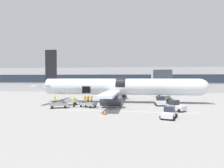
% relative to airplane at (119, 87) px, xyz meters
% --- Properties ---
extents(ground_plane, '(500.00, 500.00, 0.00)m').
position_rel_airplane_xyz_m(ground_plane, '(-2.37, -2.29, -3.20)').
color(ground_plane, gray).
extents(apron_marking_line, '(22.12, 0.66, 0.01)m').
position_rel_airplane_xyz_m(apron_marking_line, '(1.81, -11.06, -3.20)').
color(apron_marking_line, silver).
rests_on(apron_marking_line, ground_plane).
extents(terminal_strip, '(104.95, 9.80, 8.98)m').
position_rel_airplane_xyz_m(terminal_strip, '(-2.37, 34.62, 1.29)').
color(terminal_strip, '#B2B2B7').
rests_on(terminal_strip, ground_plane).
extents(jet_bridge_stub, '(3.86, 13.77, 6.91)m').
position_rel_airplane_xyz_m(jet_bridge_stub, '(9.24, 7.52, 1.90)').
color(jet_bridge_stub, '#4C4C51').
rests_on(jet_bridge_stub, ground_plane).
extents(airplane, '(35.37, 28.09, 11.27)m').
position_rel_airplane_xyz_m(airplane, '(0.00, 0.00, 0.00)').
color(airplane, silver).
rests_on(airplane, ground_plane).
extents(baggage_tug_lead, '(2.23, 2.61, 1.70)m').
position_rel_airplane_xyz_m(baggage_tug_lead, '(8.17, -3.67, -2.48)').
color(baggage_tug_lead, silver).
rests_on(baggage_tug_lead, ground_plane).
extents(baggage_tug_mid, '(2.95, 2.98, 1.72)m').
position_rel_airplane_xyz_m(baggage_tug_mid, '(9.80, -9.78, -2.48)').
color(baggage_tug_mid, silver).
rests_on(baggage_tug_mid, ground_plane).
extents(baggage_tug_rear, '(2.52, 3.51, 1.47)m').
position_rel_airplane_xyz_m(baggage_tug_rear, '(7.92, -15.52, -2.56)').
color(baggage_tug_rear, silver).
rests_on(baggage_tug_rear, ground_plane).
extents(baggage_cart_loading, '(3.49, 2.31, 1.00)m').
position_rel_airplane_xyz_m(baggage_cart_loading, '(-8.58, -4.79, -2.70)').
color(baggage_cart_loading, '#B7BABF').
rests_on(baggage_cart_loading, ground_plane).
extents(baggage_cart_queued, '(3.83, 2.49, 0.85)m').
position_rel_airplane_xyz_m(baggage_cart_queued, '(-4.63, -7.50, -2.77)').
color(baggage_cart_queued, '#999BA0').
rests_on(baggage_cart_queued, ground_plane).
extents(baggage_cart_empty, '(4.04, 2.61, 0.96)m').
position_rel_airplane_xyz_m(baggage_cart_empty, '(-9.33, -8.90, -2.73)').
color(baggage_cart_empty, '#999BA0').
rests_on(baggage_cart_empty, ground_plane).
extents(ground_crew_loader_a, '(0.57, 0.45, 1.64)m').
position_rel_airplane_xyz_m(ground_crew_loader_a, '(-6.40, -3.15, -2.34)').
color(ground_crew_loader_a, '#2D2D33').
rests_on(ground_crew_loader_a, ground_plane).
extents(ground_crew_loader_b, '(0.61, 0.55, 1.81)m').
position_rel_airplane_xyz_m(ground_crew_loader_b, '(-11.57, -5.61, -2.25)').
color(ground_crew_loader_b, '#1E2338').
rests_on(ground_crew_loader_b, ground_plane).
extents(ground_crew_driver, '(0.56, 0.62, 1.84)m').
position_rel_airplane_xyz_m(ground_crew_driver, '(-7.17, -7.64, -2.24)').
color(ground_crew_driver, black).
rests_on(ground_crew_driver, ground_plane).
extents(ground_crew_supervisor, '(0.51, 0.60, 1.73)m').
position_rel_airplane_xyz_m(ground_crew_supervisor, '(-5.13, -2.94, -2.29)').
color(ground_crew_supervisor, '#2D2D33').
rests_on(ground_crew_supervisor, ground_plane).
extents(ground_crew_helper, '(0.55, 0.55, 1.73)m').
position_rel_airplane_xyz_m(ground_crew_helper, '(-5.91, -4.96, -2.29)').
color(ground_crew_helper, '#1E2338').
rests_on(ground_crew_helper, ground_plane).
extents(ground_crew_marshal, '(0.58, 0.40, 1.68)m').
position_rel_airplane_xyz_m(ground_crew_marshal, '(-6.01, -2.20, -2.32)').
color(ground_crew_marshal, black).
rests_on(ground_crew_marshal, ground_plane).
extents(safety_cone_nose, '(0.47, 0.47, 0.66)m').
position_rel_airplane_xyz_m(safety_cone_nose, '(18.70, -0.57, -2.90)').
color(safety_cone_nose, black).
rests_on(safety_cone_nose, ground_plane).
extents(safety_cone_engine_left, '(0.58, 0.58, 0.62)m').
position_rel_airplane_xyz_m(safety_cone_engine_left, '(-0.61, -13.95, -2.92)').
color(safety_cone_engine_left, black).
rests_on(safety_cone_engine_left, ground_plane).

